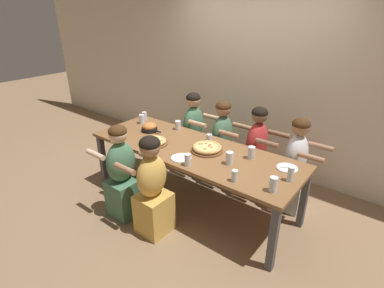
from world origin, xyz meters
name	(u,v)px	position (x,y,z in m)	size (l,w,h in m)	color
ground_plane	(192,201)	(0.00, 0.00, 0.00)	(18.00, 18.00, 0.00)	#896B4C
restaurant_back_panel	(255,60)	(0.00, 1.42, 1.60)	(10.00, 0.06, 3.20)	beige
dining_table	(192,153)	(0.00, 0.00, 0.69)	(2.62, 0.91, 0.76)	brown
pizza_board_main	(153,142)	(-0.44, -0.20, 0.79)	(0.36, 0.36, 0.05)	brown
pizza_board_second	(207,148)	(0.19, 0.04, 0.80)	(0.37, 0.37, 0.07)	brown
skillet_bowl	(150,128)	(-0.77, 0.06, 0.81)	(0.31, 0.21, 0.12)	black
empty_plate_a	(287,168)	(1.08, 0.22, 0.77)	(0.22, 0.22, 0.02)	white
empty_plate_b	(181,158)	(0.08, -0.29, 0.77)	(0.23, 0.23, 0.02)	white
cocktail_glass_blue	(209,138)	(0.05, 0.28, 0.80)	(0.07, 0.07, 0.11)	silver
drinking_glass_a	(273,184)	(1.13, -0.27, 0.83)	(0.08, 0.08, 0.15)	silver
drinking_glass_b	(251,153)	(0.67, 0.19, 0.82)	(0.08, 0.08, 0.14)	silver
drinking_glass_c	(120,134)	(-0.87, -0.35, 0.83)	(0.08, 0.08, 0.15)	silver
drinking_glass_d	(142,120)	(-1.06, 0.20, 0.82)	(0.08, 0.08, 0.13)	silver
drinking_glass_e	(235,176)	(0.77, -0.33, 0.82)	(0.06, 0.06, 0.12)	silver
drinking_glass_f	(144,116)	(-1.15, 0.33, 0.81)	(0.07, 0.07, 0.12)	silver
drinking_glass_g	(178,126)	(-0.51, 0.35, 0.81)	(0.08, 0.08, 0.12)	silver
drinking_glass_h	(290,175)	(1.19, 0.00, 0.83)	(0.06, 0.06, 0.15)	silver
drinking_glass_i	(229,159)	(0.55, -0.07, 0.82)	(0.08, 0.08, 0.14)	silver
drinking_glass_j	(188,160)	(0.23, -0.36, 0.82)	(0.07, 0.07, 0.13)	silver
diner_far_midright	(256,156)	(0.51, 0.68, 0.55)	(0.51, 0.40, 1.19)	#B22D2D
diner_far_center	(222,145)	(-0.01, 0.68, 0.55)	(0.51, 0.40, 1.18)	#477556
diner_near_center	(152,189)	(0.00, -0.68, 0.53)	(0.51, 0.40, 1.14)	gold
diner_near_midleft	(122,175)	(-0.48, -0.68, 0.53)	(0.51, 0.40, 1.14)	#477556
diner_far_right	(294,168)	(1.01, 0.68, 0.54)	(0.51, 0.40, 1.17)	silver
diner_far_midleft	(193,136)	(-0.51, 0.68, 0.55)	(0.51, 0.40, 1.20)	#477556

